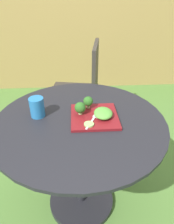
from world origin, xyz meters
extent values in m
plane|color=#4C7533|center=(0.00, 0.00, 0.00)|extent=(12.00, 12.00, 0.00)
cube|color=#9E7F47|center=(0.00, 1.94, 0.75)|extent=(8.00, 0.08, 1.50)
cylinder|color=black|center=(0.00, 0.00, 0.70)|extent=(0.90, 0.90, 0.02)
cylinder|color=black|center=(0.00, 0.00, 0.37)|extent=(0.06, 0.06, 0.65)
cylinder|color=black|center=(0.00, 0.00, 0.02)|extent=(0.44, 0.44, 0.04)
cube|color=#332D28|center=(-0.04, 0.83, 0.43)|extent=(0.51, 0.51, 0.03)
cube|color=#332D28|center=(0.16, 0.79, 0.68)|extent=(0.10, 0.42, 0.45)
cylinder|color=#332D28|center=(-0.19, 1.03, 0.22)|extent=(0.02, 0.02, 0.43)
cylinder|color=#332D28|center=(-0.24, 0.68, 0.22)|extent=(0.02, 0.02, 0.43)
cylinder|color=#332D28|center=(0.17, 0.98, 0.22)|extent=(0.02, 0.02, 0.43)
cylinder|color=#332D28|center=(0.11, 0.62, 0.22)|extent=(0.02, 0.02, 0.43)
cube|color=maroon|center=(0.08, 0.01, 0.72)|extent=(0.25, 0.25, 0.01)
cylinder|color=#236BA8|center=(-0.22, 0.05, 0.76)|extent=(0.08, 0.08, 0.11)
cylinder|color=#1E5B8F|center=(-0.22, 0.05, 0.75)|extent=(0.07, 0.07, 0.07)
cube|color=silver|center=(0.05, -0.06, 0.73)|extent=(0.06, 0.10, 0.00)
cube|color=silver|center=(0.09, 0.01, 0.73)|extent=(0.04, 0.05, 0.00)
ellipsoid|color=#519338|center=(0.12, 0.00, 0.74)|extent=(0.10, 0.11, 0.04)
cylinder|color=#99B770|center=(0.05, 0.09, 0.73)|extent=(0.02, 0.02, 0.02)
sphere|color=#285B1E|center=(0.05, 0.09, 0.76)|extent=(0.05, 0.05, 0.05)
cylinder|color=#99B770|center=(0.01, 0.03, 0.73)|extent=(0.02, 0.02, 0.01)
sphere|color=#285B1E|center=(0.01, 0.03, 0.76)|extent=(0.06, 0.06, 0.06)
cylinder|color=#8EB766|center=(0.04, -0.07, 0.73)|extent=(0.05, 0.05, 0.01)
camera|label=1|loc=(-0.02, -0.88, 1.32)|focal=32.64mm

